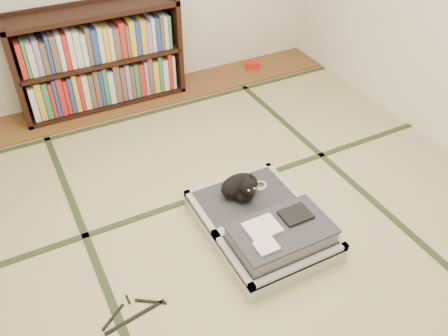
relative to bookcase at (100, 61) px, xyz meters
name	(u,v)px	position (x,y,z in m)	size (l,w,h in m)	color
floor	(241,225)	(0.35, -2.07, -0.45)	(4.50, 4.50, 0.00)	#C5B583
wood_strip	(143,97)	(0.35, -0.07, -0.44)	(4.00, 0.50, 0.02)	brown
red_item	(253,65)	(1.63, -0.04, -0.40)	(0.15, 0.09, 0.07)	red
room_shell	(247,24)	(0.35, -2.07, 1.01)	(4.50, 4.50, 4.50)	white
tatami_borders	(210,184)	(0.35, -1.57, -0.45)	(4.00, 4.50, 0.01)	#2D381E
bookcase	(100,61)	(0.00, 0.00, 0.00)	(1.53, 0.35, 0.98)	black
suitcase	(264,226)	(0.44, -2.24, -0.35)	(0.72, 0.96, 0.28)	#B2B2B7
cat	(241,187)	(0.42, -1.94, -0.22)	(0.32, 0.32, 0.26)	black
cable_coil	(260,185)	(0.60, -1.91, -0.30)	(0.10, 0.10, 0.02)	white
hanger	(134,313)	(-0.56, -2.41, -0.44)	(0.40, 0.21, 0.01)	black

